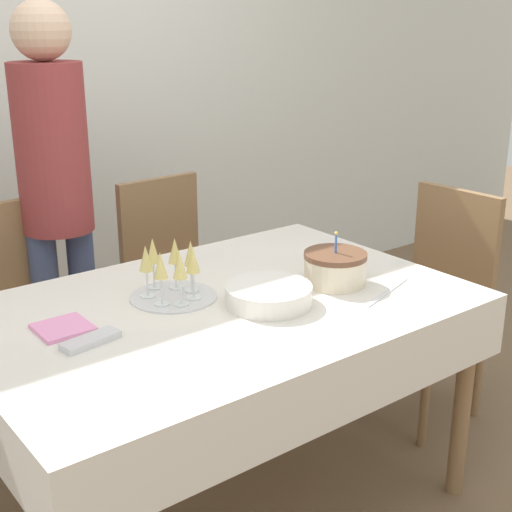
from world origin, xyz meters
The scene contains 13 objects.
ground_plane centered at (0.00, 0.00, 0.00)m, with size 12.00×12.00×0.00m, color brown.
wall_back centered at (0.00, 1.62, 1.35)m, with size 8.00×0.05×2.70m.
dining_table centered at (0.00, 0.00, 0.67)m, with size 1.56×1.05×0.77m.
dining_chair_far_left centered at (-0.35, 0.84, 0.53)m, with size 0.43×0.43×0.96m.
dining_chair_far_right centered at (0.34, 0.84, 0.53)m, with size 0.44×0.44×0.96m.
dining_chair_right_end centered at (1.10, 0.00, 0.53)m, with size 0.43×0.43×0.96m.
birthday_cake centered at (0.40, -0.10, 0.83)m, with size 0.21×0.21×0.18m.
champagne_tray centered at (-0.10, 0.12, 0.87)m, with size 0.28×0.28×0.18m.
plate_stack_main centered at (0.11, -0.11, 0.80)m, with size 0.27×0.27×0.06m.
cake_knife centered at (0.48, -0.27, 0.77)m, with size 0.29×0.11×0.00m.
fork_pile centered at (-0.46, -0.03, 0.78)m, with size 0.18×0.09×0.02m.
napkin_pile centered at (-0.48, 0.11, 0.78)m, with size 0.15×0.15×0.01m.
person_standing centered at (-0.14, 0.91, 1.03)m, with size 0.28×0.28×1.70m.
Camera 1 is at (-1.19, -1.73, 1.64)m, focal length 50.00 mm.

